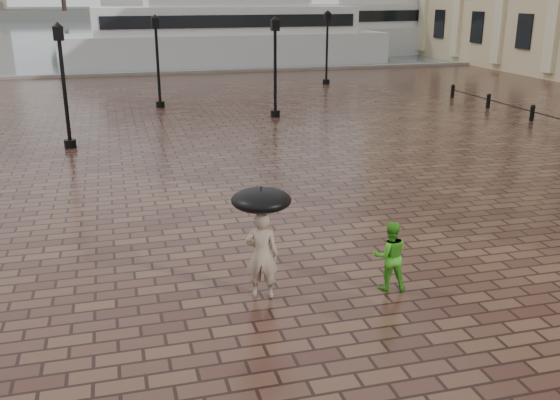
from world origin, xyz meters
The scene contains 10 objects.
ground centered at (0.00, 0.00, 0.00)m, with size 300.00×300.00×0.00m, color #381F19.
harbour_water centered at (0.00, 92.00, 0.00)m, with size 240.00×240.00×0.00m, color #475156.
quay_edge centered at (0.00, 32.00, 0.00)m, with size 80.00×0.60×0.30m, color slate.
far_shore centered at (0.00, 160.00, 1.00)m, with size 300.00×60.00×2.00m, color #4C4C47.
street_lamps centered at (-1.60, 17.60, 2.33)m, with size 21.44×14.44×4.40m.
adult_pedestrian centered at (-1.90, -3.67, 0.85)m, with size 0.62×0.41×1.70m, color gray.
child_pedestrian centered at (0.55, -4.00, 0.69)m, with size 0.67×0.52×1.38m, color #3C9E1D.
ferry_near centered at (4.98, 37.03, 2.55)m, with size 26.05×7.01×8.49m.
ferry_far centered at (21.26, 43.20, 2.62)m, with size 27.27×11.38×8.70m.
umbrella centered at (-1.90, -3.67, 1.92)m, with size 1.10×1.10×1.14m.
Camera 1 is at (-4.37, -14.08, 5.46)m, focal length 40.00 mm.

